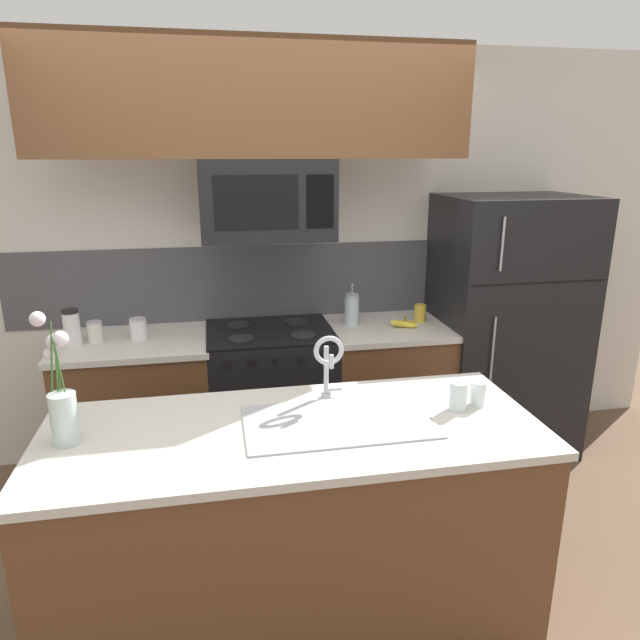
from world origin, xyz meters
TOP-DOWN VIEW (x-y plane):
  - ground_plane at (0.00, 0.00)m, footprint 10.00×10.00m
  - rear_partition at (0.30, 1.28)m, footprint 5.20×0.10m
  - splash_band at (0.00, 1.22)m, footprint 3.16×0.01m
  - back_counter_left at (-0.80, 0.90)m, footprint 0.87×0.65m
  - back_counter_right at (0.74, 0.90)m, footprint 0.76×0.65m
  - stove_range at (0.00, 0.90)m, footprint 0.76×0.64m
  - microwave at (0.00, 0.88)m, footprint 0.74×0.40m
  - upper_cabinet_band at (-0.06, 0.85)m, footprint 2.32×0.34m
  - refrigerator at (1.55, 0.92)m, footprint 0.90×0.74m
  - storage_jar_tall at (-1.12, 0.88)m, footprint 0.09×0.09m
  - storage_jar_medium at (-1.00, 0.91)m, footprint 0.09×0.09m
  - storage_jar_short at (-0.77, 0.92)m, footprint 0.10×0.10m
  - banana_bunch at (0.84, 0.84)m, footprint 0.19×0.11m
  - french_press at (0.53, 0.96)m, footprint 0.09×0.09m
  - coffee_tin at (0.98, 0.95)m, footprint 0.08×0.08m
  - island_counter at (-0.04, -0.35)m, footprint 1.99×0.80m
  - kitchen_sink at (0.15, -0.35)m, footprint 0.76×0.43m
  - sink_faucet at (0.15, -0.14)m, footprint 0.14×0.14m
  - drinking_glass at (0.67, -0.33)m, footprint 0.07×0.07m
  - spare_glass at (0.77, -0.30)m, footprint 0.07×0.07m
  - flower_vase at (-0.90, -0.31)m, footprint 0.13×0.12m

SIDE VIEW (x-z plane):
  - ground_plane at x=0.00m, z-range 0.00..0.00m
  - island_counter at x=-0.04m, z-range 0.00..0.91m
  - back_counter_left at x=-0.80m, z-range 0.00..0.91m
  - back_counter_right at x=0.74m, z-range 0.00..0.91m
  - stove_range at x=0.00m, z-range 0.00..0.93m
  - kitchen_sink at x=0.15m, z-range 0.76..0.92m
  - refrigerator at x=1.55m, z-range 0.00..1.70m
  - banana_bunch at x=0.84m, z-range 0.89..0.97m
  - spare_glass at x=0.77m, z-range 0.91..1.02m
  - coffee_tin at x=0.98m, z-range 0.91..1.02m
  - storage_jar_medium at x=-1.00m, z-range 0.91..1.03m
  - storage_jar_short at x=-0.77m, z-range 0.91..1.03m
  - drinking_glass at x=0.67m, z-range 0.91..1.04m
  - french_press at x=0.53m, z-range 0.88..1.14m
  - storage_jar_tall at x=-1.12m, z-range 0.91..1.12m
  - flower_vase at x=-0.90m, z-range 0.81..1.32m
  - sink_faucet at x=0.15m, z-range 0.95..1.26m
  - splash_band at x=0.00m, z-range 0.91..1.39m
  - rear_partition at x=0.30m, z-range 0.00..2.60m
  - microwave at x=0.00m, z-range 1.48..1.93m
  - upper_cabinet_band at x=-0.06m, z-range 1.93..2.53m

